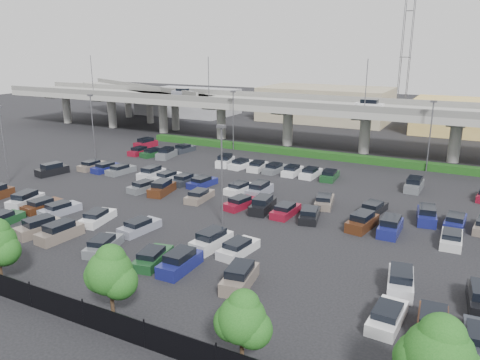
% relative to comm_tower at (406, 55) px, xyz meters
% --- Properties ---
extents(ground, '(280.00, 280.00, 0.00)m').
position_rel_comm_tower_xyz_m(ground, '(-4.00, -74.00, -15.61)').
color(ground, black).
extents(overpass, '(150.00, 13.00, 15.80)m').
position_rel_comm_tower_xyz_m(overpass, '(-4.21, -42.01, -8.64)').
color(overpass, gray).
rests_on(overpass, ground).
extents(on_ramp, '(50.93, 30.13, 8.80)m').
position_rel_comm_tower_xyz_m(on_ramp, '(-56.10, -30.95, -8.76)').
color(on_ramp, gray).
rests_on(on_ramp, ground).
extents(hedge, '(66.00, 1.60, 1.10)m').
position_rel_comm_tower_xyz_m(hedge, '(-4.00, -49.00, -15.06)').
color(hedge, '#153A11').
rests_on(hedge, ground).
extents(fence, '(70.00, 0.10, 2.00)m').
position_rel_comm_tower_xyz_m(fence, '(-4.05, -102.00, -14.71)').
color(fence, black).
rests_on(fence, ground).
extents(tree_row, '(65.07, 3.66, 5.94)m').
position_rel_comm_tower_xyz_m(tree_row, '(-3.30, -100.53, -12.09)').
color(tree_row, '#332316').
rests_on(tree_row, ground).
extents(parked_cars, '(63.23, 41.67, 1.67)m').
position_rel_comm_tower_xyz_m(parked_cars, '(-5.67, -77.69, -14.99)').
color(parked_cars, '#184420').
rests_on(parked_cars, ground).
extents(light_poles, '(66.90, 48.38, 10.30)m').
position_rel_comm_tower_xyz_m(light_poles, '(-8.12, -72.00, -9.37)').
color(light_poles, '#535258').
rests_on(light_poles, ground).
extents(distant_buildings, '(138.00, 24.00, 9.00)m').
position_rel_comm_tower_xyz_m(distant_buildings, '(8.38, -12.19, -11.87)').
color(distant_buildings, gray).
rests_on(distant_buildings, ground).
extents(comm_tower, '(2.40, 2.40, 30.00)m').
position_rel_comm_tower_xyz_m(comm_tower, '(0.00, 0.00, 0.00)').
color(comm_tower, '#535258').
rests_on(comm_tower, ground).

